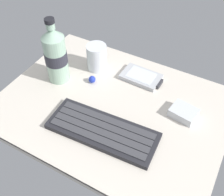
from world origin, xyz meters
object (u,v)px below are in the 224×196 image
object	(u,v)px
handheld_device	(141,77)
charger_block	(183,113)
keyboard	(103,130)
water_bottle	(56,55)
trackball_mouse	(92,79)
juice_cup	(97,58)

from	to	relation	value
handheld_device	charger_block	distance (cm)	18.39
keyboard	handheld_device	xyz separation A→B (cm)	(0.03, 24.00, -0.08)
handheld_device	water_bottle	bearing A→B (deg)	-151.80
keyboard	trackball_mouse	xyz separation A→B (cm)	(-12.67, 15.20, 0.29)
handheld_device	trackball_mouse	bearing A→B (deg)	-145.26
keyboard	charger_block	bearing A→B (deg)	43.76
water_bottle	handheld_device	bearing A→B (deg)	28.20
handheld_device	water_bottle	world-z (taller)	water_bottle
keyboard	water_bottle	size ratio (longest dim) A/B	1.42
trackball_mouse	handheld_device	bearing A→B (deg)	34.74
water_bottle	charger_block	bearing A→B (deg)	5.77
water_bottle	trackball_mouse	xyz separation A→B (cm)	(10.01, 3.37, -7.91)
trackball_mouse	keyboard	bearing A→B (deg)	-50.19
keyboard	handheld_device	size ratio (longest dim) A/B	2.29
juice_cup	trackball_mouse	world-z (taller)	juice_cup
handheld_device	juice_cup	world-z (taller)	juice_cup
charger_block	handheld_device	bearing A→B (deg)	153.45
handheld_device	keyboard	bearing A→B (deg)	-90.08
charger_block	trackball_mouse	distance (cm)	29.15
keyboard	water_bottle	world-z (taller)	water_bottle
keyboard	trackball_mouse	distance (cm)	19.78
juice_cup	trackball_mouse	bearing A→B (deg)	-71.28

